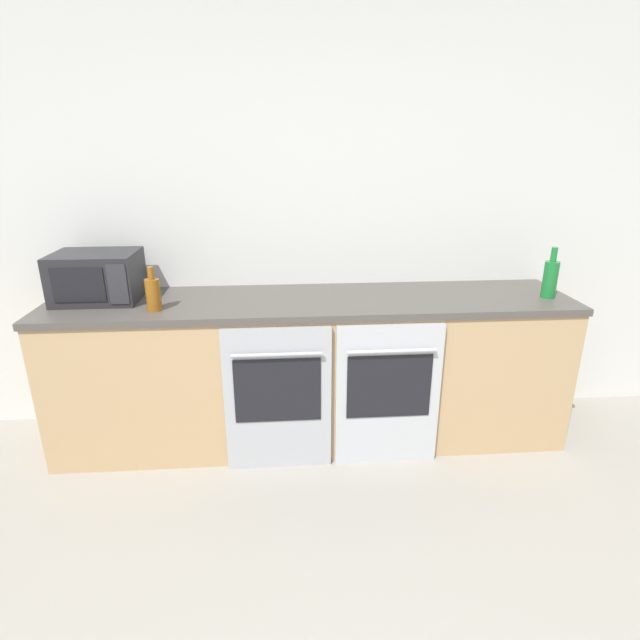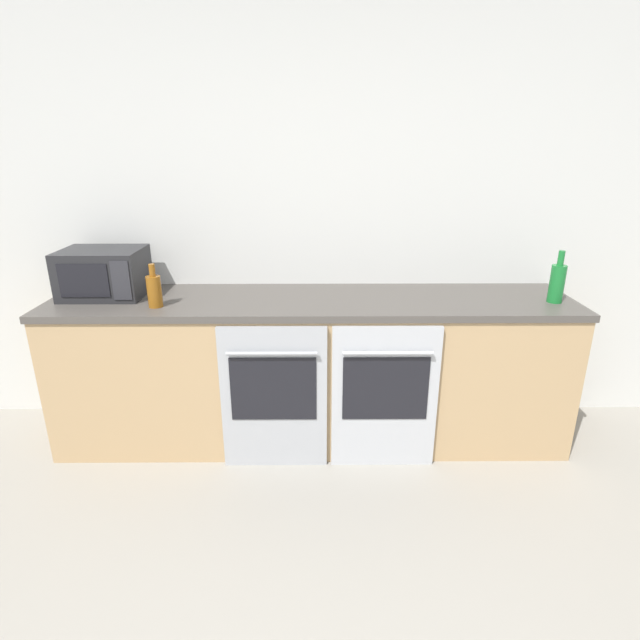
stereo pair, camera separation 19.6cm
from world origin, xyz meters
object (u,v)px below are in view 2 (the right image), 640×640
object	(u,v)px
oven_left	(274,398)
microwave	(104,273)
bottle_green	(557,282)
bottle_amber	(154,290)
oven_right	(385,397)

from	to	relation	value
oven_left	microwave	bearing A→B (deg)	158.75
oven_left	bottle_green	xyz separation A→B (m)	(1.61, 0.25, 0.60)
bottle_green	bottle_amber	xyz separation A→B (m)	(-2.27, -0.07, -0.02)
microwave	bottle_amber	size ratio (longest dim) A/B	1.91
oven_left	bottle_green	size ratio (longest dim) A/B	2.87
microwave	bottle_green	bearing A→B (deg)	-3.16
oven_right	microwave	size ratio (longest dim) A/B	1.86
microwave	bottle_green	xyz separation A→B (m)	(2.63, -0.15, -0.02)
oven_left	bottle_amber	world-z (taller)	bottle_amber
bottle_green	oven_right	bearing A→B (deg)	-165.76
oven_right	bottle_green	distance (m)	1.18
bottle_green	bottle_amber	size ratio (longest dim) A/B	1.23
oven_right	oven_left	bearing A→B (deg)	180.00
oven_left	oven_right	xyz separation A→B (m)	(0.62, 0.00, 0.00)
oven_left	bottle_amber	xyz separation A→B (m)	(-0.66, 0.18, 0.57)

